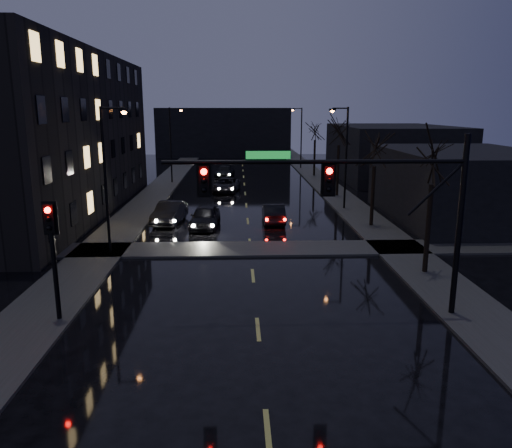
{
  "coord_description": "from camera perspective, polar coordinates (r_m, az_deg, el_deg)",
  "views": [
    {
      "loc": [
        -0.69,
        -8.88,
        7.86
      ],
      "look_at": [
        0.05,
        11.24,
        3.2
      ],
      "focal_mm": 35.0,
      "sensor_mm": 36.0,
      "label": 1
    }
  ],
  "objects": [
    {
      "name": "apartment_block",
      "position": [
        42.01,
        -24.56,
        9.34
      ],
      "size": [
        12.0,
        30.0,
        12.0
      ],
      "primitive_type": "cube",
      "color": "black",
      "rests_on": "ground"
    },
    {
      "name": "streetlight_r_mid",
      "position": [
        39.87,
        9.98,
        8.4
      ],
      "size": [
        1.53,
        0.28,
        8.0
      ],
      "color": "black",
      "rests_on": "ground"
    },
    {
      "name": "oncoming_car_c",
      "position": [
        48.33,
        -3.43,
        4.47
      ],
      "size": [
        2.88,
        5.14,
        1.36
      ],
      "primitive_type": "imported",
      "rotation": [
        0.0,
        0.0,
        -0.13
      ],
      "color": "black",
      "rests_on": "ground"
    },
    {
      "name": "tree_mid_b",
      "position": [
        45.81,
        9.53,
        11.29
      ],
      "size": [
        3.74,
        3.74,
        8.59
      ],
      "color": "black",
      "rests_on": "ground"
    },
    {
      "name": "oncoming_car_a",
      "position": [
        33.81,
        -5.85,
        0.83
      ],
      "size": [
        2.11,
        4.55,
        1.51
      ],
      "primitive_type": "imported",
      "rotation": [
        0.0,
        0.0,
        -0.08
      ],
      "color": "black",
      "rests_on": "ground"
    },
    {
      "name": "commercial_right_far",
      "position": [
        59.76,
        15.27,
        7.92
      ],
      "size": [
        12.0,
        18.0,
        6.0
      ],
      "primitive_type": "cube",
      "color": "black",
      "rests_on": "ground"
    },
    {
      "name": "streetlight_l_near",
      "position": [
        27.92,
        -16.48,
        6.15
      ],
      "size": [
        1.53,
        0.28,
        8.0
      ],
      "color": "black",
      "rests_on": "ground"
    },
    {
      "name": "streetlight_l_far",
      "position": [
        54.4,
        -9.52,
        9.61
      ],
      "size": [
        1.53,
        0.28,
        8.0
      ],
      "color": "black",
      "rests_on": "ground"
    },
    {
      "name": "tree_far",
      "position": [
        59.6,
        6.8,
        11.22
      ],
      "size": [
        3.43,
        3.43,
        7.88
      ],
      "color": "black",
      "rests_on": "ground"
    },
    {
      "name": "tree_mid_a",
      "position": [
        34.17,
        13.51,
        9.27
      ],
      "size": [
        3.3,
        3.3,
        7.58
      ],
      "color": "black",
      "rests_on": "ground"
    },
    {
      "name": "oncoming_car_d",
      "position": [
        58.62,
        -3.6,
        5.98
      ],
      "size": [
        2.52,
        4.92,
        1.37
      ],
      "primitive_type": "imported",
      "rotation": [
        0.0,
        0.0,
        -0.13
      ],
      "color": "black",
      "rests_on": "ground"
    },
    {
      "name": "lead_car",
      "position": [
        35.18,
        2.0,
        1.26
      ],
      "size": [
        1.45,
        4.16,
        1.37
      ],
      "primitive_type": "imported",
      "rotation": [
        0.0,
        0.0,
        3.14
      ],
      "color": "black",
      "rests_on": "ground"
    },
    {
      "name": "signal_mast",
      "position": [
        18.68,
        12.01,
        3.53
      ],
      "size": [
        11.11,
        0.41,
        7.0
      ],
      "color": "black",
      "rests_on": "ground"
    },
    {
      "name": "signal_pole_left",
      "position": [
        19.73,
        -22.24,
        -2.19
      ],
      "size": [
        0.35,
        0.41,
        4.53
      ],
      "color": "black",
      "rests_on": "ground"
    },
    {
      "name": "oncoming_car_b",
      "position": [
        35.48,
        -9.85,
        1.29
      ],
      "size": [
        2.22,
        4.76,
        1.51
      ],
      "primitive_type": "imported",
      "rotation": [
        0.0,
        0.0,
        -0.14
      ],
      "color": "black",
      "rests_on": "ground"
    },
    {
      "name": "tree_near",
      "position": [
        24.67,
        19.75,
        8.46
      ],
      "size": [
        3.52,
        3.52,
        8.08
      ],
      "color": "black",
      "rests_on": "ground"
    },
    {
      "name": "streetlight_r_far",
      "position": [
        67.46,
        5.02,
        10.36
      ],
      "size": [
        1.53,
        0.28,
        8.0
      ],
      "color": "black",
      "rests_on": "ground"
    },
    {
      "name": "far_block",
      "position": [
        86.99,
        -3.69,
        10.47
      ],
      "size": [
        22.0,
        10.0,
        8.0
      ],
      "primitive_type": "cube",
      "color": "black",
      "rests_on": "ground"
    },
    {
      "name": "sidewalk_cross",
      "position": [
        28.47,
        -0.64,
        -2.87
      ],
      "size": [
        40.0,
        3.0,
        0.12
      ],
      "primitive_type": "cube",
      "color": "#2D2D2B",
      "rests_on": "ground"
    },
    {
      "name": "sidewalk_left",
      "position": [
        45.24,
        -12.03,
        2.82
      ],
      "size": [
        3.0,
        140.0,
        0.12
      ],
      "primitive_type": "cube",
      "color": "#2D2D2B",
      "rests_on": "ground"
    },
    {
      "name": "sidewalk_right",
      "position": [
        45.5,
        9.59,
        2.98
      ],
      "size": [
        3.0,
        140.0,
        0.12
      ],
      "primitive_type": "cube",
      "color": "#2D2D2B",
      "rests_on": "ground"
    },
    {
      "name": "commercial_right_near",
      "position": [
        38.82,
        22.63,
        4.1
      ],
      "size": [
        10.0,
        14.0,
        5.0
      ],
      "primitive_type": "cube",
      "color": "black",
      "rests_on": "ground"
    }
  ]
}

